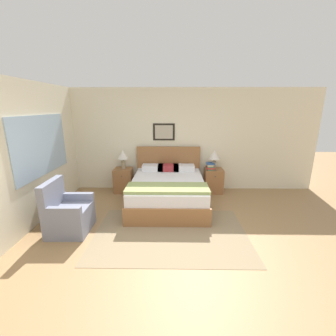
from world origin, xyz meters
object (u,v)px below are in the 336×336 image
object	(u,v)px
nightstand_by_door	(213,181)
table_lamp_near_window	(123,156)
armchair	(68,214)
table_lamp_by_door	(214,156)
nightstand_near_window	(124,180)
bed	(168,190)

from	to	relation	value
nightstand_by_door	table_lamp_near_window	size ratio (longest dim) A/B	1.28
armchair	table_lamp_by_door	xyz separation A→B (m)	(2.89, 1.95, 0.63)
nightstand_near_window	table_lamp_by_door	size ratio (longest dim) A/B	1.28
bed	nightstand_by_door	distance (m)	1.39
armchair	nightstand_near_window	xyz separation A→B (m)	(0.58, 1.94, -0.01)
armchair	table_lamp_near_window	world-z (taller)	table_lamp_near_window
bed	nightstand_by_door	size ratio (longest dim) A/B	3.26
nightstand_near_window	table_lamp_near_window	world-z (taller)	table_lamp_near_window
table_lamp_by_door	table_lamp_near_window	bearing A→B (deg)	180.00
bed	table_lamp_by_door	distance (m)	1.52
table_lamp_by_door	nightstand_by_door	bearing A→B (deg)	-44.45
nightstand_near_window	nightstand_by_door	world-z (taller)	same
nightstand_near_window	table_lamp_near_window	bearing A→B (deg)	23.93
armchair	nightstand_by_door	world-z (taller)	armchair
table_lamp_by_door	armchair	bearing A→B (deg)	-146.05
nightstand_by_door	table_lamp_near_window	distance (m)	2.39
armchair	nightstand_near_window	size ratio (longest dim) A/B	1.52
bed	nightstand_near_window	xyz separation A→B (m)	(-1.16, 0.77, -0.02)
armchair	nightstand_near_window	world-z (taller)	armchair
bed	table_lamp_by_door	size ratio (longest dim) A/B	4.18
bed	armchair	size ratio (longest dim) A/B	2.14
bed	armchair	bearing A→B (deg)	-146.13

